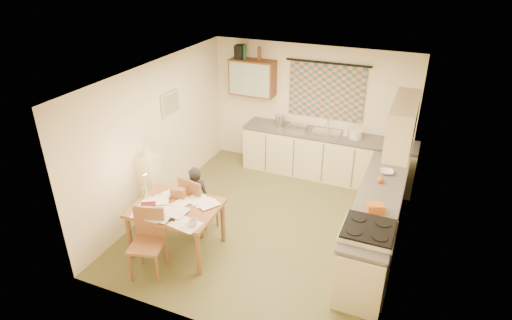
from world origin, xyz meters
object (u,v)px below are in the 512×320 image
at_px(chair_far, 200,213).
at_px(person, 196,199).
at_px(counter_back, 326,156).
at_px(dining_table, 177,228).
at_px(counter_right, 376,222).
at_px(shelf_stand, 151,187).
at_px(stove, 364,259).

relative_size(chair_far, person, 0.88).
bearing_deg(counter_back, dining_table, -115.54).
bearing_deg(chair_far, dining_table, 96.87).
relative_size(counter_right, shelf_stand, 2.54).
height_order(person, shelf_stand, shelf_stand).
xyz_separation_m(dining_table, shelf_stand, (-0.84, 0.56, 0.20)).
bearing_deg(shelf_stand, person, 1.13).
relative_size(counter_right, stove, 2.93).
xyz_separation_m(person, shelf_stand, (-0.84, -0.02, 0.02)).
relative_size(counter_back, dining_table, 2.60).
relative_size(stove, person, 0.91).
xyz_separation_m(counter_right, shelf_stand, (-3.54, -0.61, 0.13)).
height_order(counter_right, dining_table, counter_right).
xyz_separation_m(counter_right, dining_table, (-2.70, -1.17, -0.07)).
relative_size(counter_right, dining_table, 2.33).
xyz_separation_m(counter_back, stove, (1.23, -2.88, 0.05)).
relative_size(dining_table, person, 1.14).
bearing_deg(person, chair_far, 153.85).
relative_size(stove, dining_table, 0.80).
bearing_deg(counter_back, chair_far, -119.63).
relative_size(person, shelf_stand, 0.96).
distance_m(stove, shelf_stand, 3.56).
xyz_separation_m(counter_back, chair_far, (-1.42, -2.50, -0.15)).
bearing_deg(person, counter_back, -140.36).
relative_size(stove, chair_far, 1.03).
height_order(dining_table, person, person).
distance_m(dining_table, shelf_stand, 1.03).
bearing_deg(stove, counter_right, 90.00).
distance_m(dining_table, chair_far, 0.58).
height_order(stove, chair_far, stove).
xyz_separation_m(chair_far, person, (-0.04, 0.00, 0.25)).
height_order(counter_back, counter_right, same).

